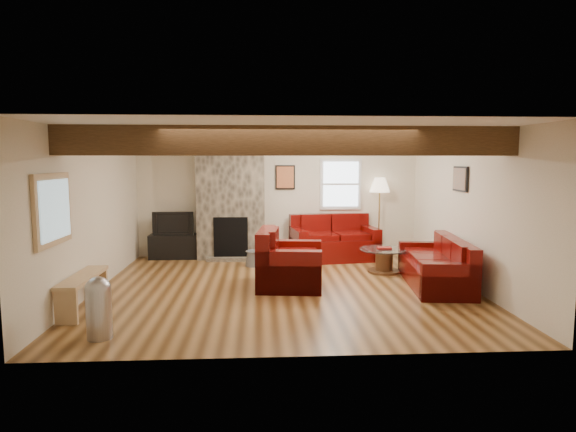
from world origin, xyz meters
name	(u,v)px	position (x,y,z in m)	size (l,w,h in m)	color
room	(285,211)	(0.00, 0.00, 1.25)	(8.00, 8.00, 8.00)	#583717
oak_beam	(290,141)	(0.00, -1.25, 2.31)	(6.00, 0.36, 0.38)	#31200E
chimney_breast	(231,201)	(-1.00, 2.49, 1.22)	(1.40, 0.67, 2.50)	#3B362D
back_window	(341,184)	(1.35, 2.71, 1.55)	(0.90, 0.08, 1.10)	silver
hatch_window	(53,210)	(-2.96, -1.50, 1.45)	(0.08, 1.00, 0.90)	tan
ceiling_dome	(333,139)	(0.90, 0.90, 2.44)	(0.40, 0.40, 0.18)	#EFE2CB
artwork_back	(285,177)	(0.15, 2.71, 1.70)	(0.42, 0.06, 0.52)	black
artwork_right	(460,179)	(2.96, 0.30, 1.75)	(0.06, 0.55, 0.42)	black
sofa_three	(435,262)	(2.48, 0.03, 0.39)	(2.03, 0.85, 0.78)	#470605
loveseat	(334,238)	(1.15, 2.23, 0.46)	(1.73, 0.99, 0.92)	#470605
armchair_red	(290,258)	(0.09, 0.11, 0.47)	(1.16, 1.02, 0.94)	#470605
coffee_table	(384,260)	(1.89, 1.01, 0.22)	(0.90, 0.90, 0.47)	#472B16
tv_cabinet	(174,246)	(-2.21, 2.53, 0.25)	(1.02, 0.41, 0.51)	black
television	(174,223)	(-2.21, 2.53, 0.75)	(0.85, 0.11, 0.49)	black
floor_lamp	(380,189)	(2.17, 2.55, 1.45)	(0.43, 0.43, 1.69)	tan
pine_bench	(83,293)	(-2.83, -1.00, 0.24)	(0.30, 1.29, 0.48)	tan
pedal_bin	(99,308)	(-2.26, -2.09, 0.37)	(0.29, 0.29, 0.73)	#A9A9AE
coal_bucket	(254,258)	(-0.52, 1.68, 0.16)	(0.33, 0.33, 0.31)	slate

